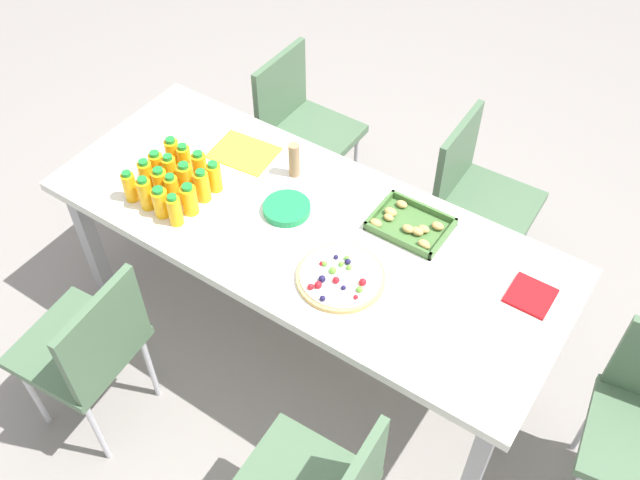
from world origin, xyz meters
TOP-DOWN VIEW (x-y plane):
  - ground_plane at (0.00, 0.00)m, footprint 12.00×12.00m
  - party_table at (0.00, 0.00)m, footprint 2.02×0.81m
  - chair_far_right at (0.39, 0.76)m, footprint 0.41×0.41m
  - chair_far_left at (-0.53, 0.73)m, footprint 0.40×0.40m
  - chair_near_left at (-0.43, -0.77)m, footprint 0.43×0.43m
  - juice_bottle_0 at (-0.63, -0.26)m, footprint 0.05×0.05m
  - juice_bottle_1 at (-0.55, -0.26)m, footprint 0.06×0.06m
  - juice_bottle_2 at (-0.48, -0.26)m, footprint 0.06×0.06m
  - juice_bottle_3 at (-0.40, -0.26)m, footprint 0.05×0.05m
  - juice_bottle_4 at (-0.63, -0.18)m, footprint 0.05×0.05m
  - juice_bottle_5 at (-0.55, -0.18)m, footprint 0.06×0.06m
  - juice_bottle_6 at (-0.48, -0.19)m, footprint 0.05×0.05m
  - juice_bottle_7 at (-0.40, -0.19)m, footprint 0.06×0.06m
  - juice_bottle_8 at (-0.63, -0.11)m, footprint 0.06×0.06m
  - juice_bottle_9 at (-0.56, -0.11)m, footprint 0.05×0.05m
  - juice_bottle_10 at (-0.48, -0.12)m, footprint 0.06×0.06m
  - juice_bottle_11 at (-0.40, -0.11)m, footprint 0.06×0.06m
  - juice_bottle_12 at (-0.62, -0.03)m, footprint 0.06×0.06m
  - juice_bottle_13 at (-0.56, -0.03)m, footprint 0.05×0.05m
  - juice_bottle_14 at (-0.47, -0.04)m, footprint 0.06×0.06m
  - juice_bottle_15 at (-0.40, -0.04)m, footprint 0.06×0.06m
  - fruit_pizza at (0.26, -0.15)m, footprint 0.31×0.31m
  - snack_tray at (0.34, 0.20)m, footprint 0.28×0.22m
  - plate_stack at (-0.10, 0.02)m, footprint 0.18×0.18m
  - napkin_stack at (0.84, 0.15)m, footprint 0.15×0.15m
  - cardboard_tube at (-0.19, 0.20)m, footprint 0.04×0.04m
  - paper_folder at (-0.44, 0.19)m, footprint 0.28×0.23m

SIDE VIEW (x-z plane):
  - ground_plane at x=0.00m, z-range 0.00..0.00m
  - chair_far_right at x=0.39m, z-range 0.09..0.92m
  - chair_far_left at x=-0.53m, z-range 0.09..0.92m
  - chair_near_left at x=-0.43m, z-range 0.09..0.92m
  - party_table at x=0.00m, z-range 0.30..1.03m
  - paper_folder at x=-0.44m, z-range 0.73..0.74m
  - napkin_stack at x=0.84m, z-range 0.73..0.74m
  - fruit_pizza at x=0.26m, z-range 0.72..0.77m
  - snack_tray at x=0.34m, z-range 0.73..0.76m
  - plate_stack at x=-0.10m, z-range 0.73..0.76m
  - juice_bottle_8 at x=-0.63m, z-range 0.73..0.86m
  - juice_bottle_2 at x=-0.48m, z-range 0.73..0.86m
  - juice_bottle_15 at x=-0.40m, z-range 0.73..0.86m
  - juice_bottle_7 at x=-0.40m, z-range 0.73..0.86m
  - juice_bottle_5 at x=-0.55m, z-range 0.73..0.86m
  - juice_bottle_0 at x=-0.63m, z-range 0.73..0.86m
  - juice_bottle_4 at x=-0.63m, z-range 0.73..0.86m
  - juice_bottle_3 at x=-0.40m, z-range 0.73..0.86m
  - juice_bottle_6 at x=-0.48m, z-range 0.73..0.87m
  - juice_bottle_11 at x=-0.40m, z-range 0.73..0.87m
  - juice_bottle_12 at x=-0.62m, z-range 0.73..0.87m
  - juice_bottle_1 at x=-0.55m, z-range 0.73..0.87m
  - juice_bottle_13 at x=-0.56m, z-range 0.73..0.87m
  - juice_bottle_10 at x=-0.48m, z-range 0.73..0.87m
  - juice_bottle_9 at x=-0.56m, z-range 0.73..0.88m
  - juice_bottle_14 at x=-0.47m, z-range 0.73..0.88m
  - cardboard_tube at x=-0.19m, z-range 0.73..0.88m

